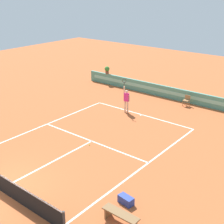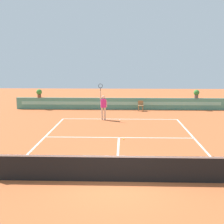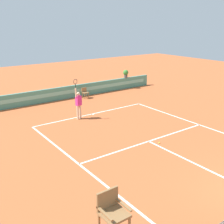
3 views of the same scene
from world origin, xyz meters
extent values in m
plane|color=#B2562D|center=(0.00, 6.00, 0.00)|extent=(60.00, 60.00, 0.00)
cube|color=white|center=(0.00, 11.89, 0.00)|extent=(8.22, 0.10, 0.01)
cube|color=white|center=(0.00, 6.40, 0.00)|extent=(8.22, 0.10, 0.01)
cube|color=white|center=(0.00, 3.20, 0.00)|extent=(0.10, 6.40, 0.01)
cube|color=white|center=(-4.11, 5.95, 0.00)|extent=(0.10, 11.89, 0.01)
cube|color=white|center=(4.11, 5.95, 0.00)|extent=(0.10, 11.89, 0.01)
cube|color=white|center=(0.00, 11.79, 0.00)|extent=(0.10, 0.20, 0.01)
cylinder|color=#333333|center=(4.41, 0.00, 0.50)|extent=(0.10, 0.10, 1.00)
cube|color=#4C8E7A|center=(0.00, 16.39, 0.50)|extent=(18.00, 0.20, 1.00)
cube|color=#7ABCA8|center=(0.00, 16.29, 0.55)|extent=(17.10, 0.01, 0.28)
cylinder|color=olive|center=(1.53, 15.41, 0.23)|extent=(0.05, 0.05, 0.45)
cylinder|color=olive|center=(1.88, 15.41, 0.23)|extent=(0.05, 0.05, 0.45)
cylinder|color=olive|center=(1.53, 15.77, 0.23)|extent=(0.05, 0.05, 0.45)
cylinder|color=olive|center=(1.88, 15.77, 0.23)|extent=(0.05, 0.05, 0.45)
cube|color=olive|center=(1.70, 15.59, 0.47)|extent=(0.44, 0.44, 0.04)
cube|color=olive|center=(1.70, 15.79, 0.67)|extent=(0.44, 0.04, 0.36)
cube|color=brown|center=(5.13, 1.75, 0.23)|extent=(0.08, 0.40, 0.45)
cube|color=brown|center=(5.77, 1.75, 0.48)|extent=(1.60, 0.44, 0.06)
cube|color=navy|center=(5.19, 2.89, 0.18)|extent=(0.74, 0.45, 0.36)
cylinder|color=beige|center=(-1.07, 11.58, 0.45)|extent=(0.14, 0.14, 0.90)
cylinder|color=beige|center=(-1.26, 11.53, 0.45)|extent=(0.14, 0.14, 0.90)
cube|color=#E52D84|center=(-1.17, 11.56, 1.20)|extent=(0.40, 0.29, 0.60)
sphere|color=beige|center=(-1.17, 11.56, 1.63)|extent=(0.22, 0.22, 0.22)
cylinder|color=beige|center=(-1.36, 11.51, 1.75)|extent=(0.09, 0.09, 0.55)
cylinder|color=black|center=(-1.36, 11.51, 2.17)|extent=(0.04, 0.04, 0.24)
torus|color=#262626|center=(-1.36, 11.51, 2.43)|extent=(0.31, 0.10, 0.31)
cylinder|color=beige|center=(-0.95, 11.60, 1.15)|extent=(0.09, 0.09, 0.50)
sphere|color=#CCE033|center=(0.27, 5.91, 0.03)|extent=(0.07, 0.07, 0.07)
cylinder|color=brown|center=(-7.01, 16.39, 1.14)|extent=(0.32, 0.32, 0.28)
sphere|color=#387F33|center=(-7.01, 16.39, 1.48)|extent=(0.48, 0.48, 0.48)
camera|label=1|loc=(11.87, -6.41, 8.85)|focal=51.09mm
camera|label=2|loc=(0.21, -10.62, 4.25)|focal=50.89mm
camera|label=3|loc=(-9.26, -3.13, 5.89)|focal=44.64mm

